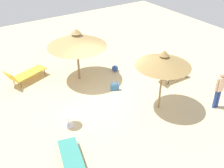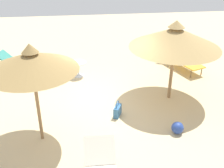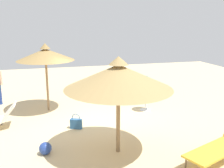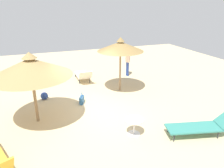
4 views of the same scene
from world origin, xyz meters
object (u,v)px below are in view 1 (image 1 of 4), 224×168
lounge_chair_back (73,162)px  side_table_round (68,117)px  parasol_umbrella_near_left (77,40)px  beach_ball (115,68)px  lounge_chair_center (170,74)px  person_standing_far_left (219,87)px  lounge_chair_front (25,74)px  parasol_umbrella_near_right (164,61)px  handbag (115,87)px

lounge_chair_back → side_table_round: lounge_chair_back is taller
lounge_chair_back → parasol_umbrella_near_left: bearing=-29.0°
beach_ball → lounge_chair_center: bearing=-141.5°
lounge_chair_back → person_standing_far_left: 6.67m
lounge_chair_front → beach_ball: 4.59m
lounge_chair_center → lounge_chair_front: (3.78, 6.10, 0.06)m
parasol_umbrella_near_right → handbag: size_ratio=5.19×
parasol_umbrella_near_right → handbag: (2.16, 0.83, -2.07)m
beach_ball → parasol_umbrella_near_left: bearing=79.5°
parasol_umbrella_near_left → person_standing_far_left: (-5.38, -3.79, -1.11)m
parasol_umbrella_near_left → lounge_chair_front: bearing=63.7°
person_standing_far_left → beach_ball: size_ratio=5.16×
lounge_chair_front → beach_ball: size_ratio=6.47×
parasol_umbrella_near_right → parasol_umbrella_near_left: size_ratio=0.95×
lounge_chair_back → person_standing_far_left: (-0.25, -6.63, 0.66)m
person_standing_far_left → lounge_chair_center: bearing=1.2°
parasol_umbrella_near_left → person_standing_far_left: parasol_umbrella_near_left is taller
lounge_chair_front → handbag: bearing=-133.0°
parasol_umbrella_near_right → beach_ball: 4.24m
lounge_chair_front → beach_ball: lounge_chair_front is taller
handbag → beach_ball: (1.53, -1.03, -0.01)m
parasol_umbrella_near_right → parasol_umbrella_near_left: bearing=23.2°
parasol_umbrella_near_left → beach_ball: bearing=-100.5°
parasol_umbrella_near_left → lounge_chair_front: (1.17, 2.38, -1.68)m
person_standing_far_left → side_table_round: person_standing_far_left is taller
parasol_umbrella_near_left → parasol_umbrella_near_right: bearing=-156.8°
lounge_chair_center → person_standing_far_left: bearing=-178.8°
parasol_umbrella_near_left → lounge_chair_center: size_ratio=1.46×
parasol_umbrella_near_left → lounge_chair_front: size_ratio=1.30×
lounge_chair_front → handbag: (-3.06, -3.28, -0.25)m
lounge_chair_back → side_table_round: size_ratio=3.79×
lounge_chair_back → handbag: lounge_chair_back is taller
person_standing_far_left → beach_ball: person_standing_far_left is taller
parasol_umbrella_near_right → lounge_chair_front: (5.22, 4.11, -1.82)m
parasol_umbrella_near_left → person_standing_far_left: bearing=-144.9°
lounge_chair_center → person_standing_far_left: size_ratio=1.11×
lounge_chair_front → handbag: 4.50m
parasol_umbrella_near_left → lounge_chair_back: (-5.13, 2.84, -1.77)m
parasol_umbrella_near_left → lounge_chair_back: size_ratio=1.20×
lounge_chair_back → person_standing_far_left: person_standing_far_left is taller
parasol_umbrella_near_right → lounge_chair_front: bearing=38.2°
person_standing_far_left → handbag: (3.49, 2.88, -0.82)m
parasol_umbrella_near_right → handbag: bearing=21.0°
lounge_chair_center → side_table_round: bearing=94.1°
side_table_round → beach_ball: bearing=-56.2°
lounge_chair_back → lounge_chair_front: (6.30, -0.47, 0.09)m
handbag → side_table_round: bearing=111.0°
lounge_chair_front → person_standing_far_left: bearing=-136.7°
lounge_chair_front → side_table_round: lounge_chair_front is taller
side_table_round → parasol_umbrella_near_left: bearing=-34.1°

